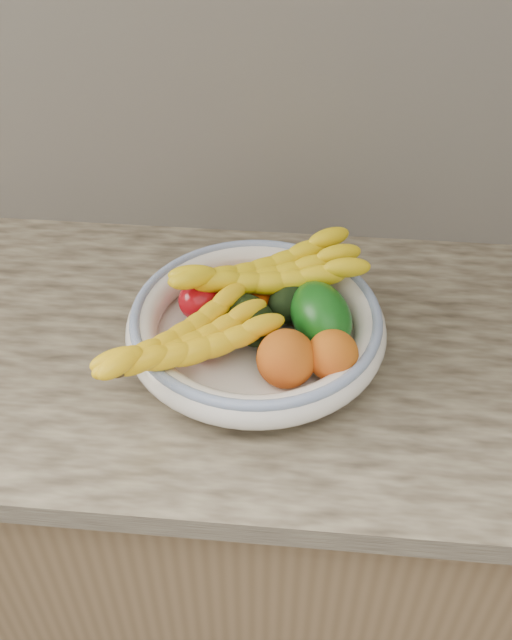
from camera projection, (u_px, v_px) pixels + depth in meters
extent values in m
cube|color=brown|center=(257.00, 511.00, 1.43)|extent=(2.40, 0.62, 0.86)
cube|color=tan|center=(257.00, 349.00, 1.13)|extent=(2.44, 0.66, 0.04)
cube|color=beige|center=(274.00, 103.00, 1.18)|extent=(2.40, 0.02, 0.50)
cylinder|color=white|center=(256.00, 345.00, 1.10)|extent=(0.13, 0.13, 0.02)
cylinder|color=white|center=(256.00, 339.00, 1.09)|extent=(0.32, 0.32, 0.01)
torus|color=white|center=(256.00, 326.00, 1.07)|extent=(0.39, 0.39, 0.05)
torus|color=#36579A|center=(256.00, 315.00, 1.05)|extent=(0.37, 0.37, 0.02)
ellipsoid|color=orange|center=(247.00, 280.00, 1.14)|extent=(0.06, 0.06, 0.05)
ellipsoid|color=#E94E04|center=(273.00, 284.00, 1.13)|extent=(0.06, 0.06, 0.05)
ellipsoid|color=#FF5505|center=(260.00, 300.00, 1.10)|extent=(0.06, 0.06, 0.04)
ellipsoid|color=#F26005|center=(248.00, 285.00, 1.13)|extent=(0.05, 0.05, 0.05)
ellipsoid|color=#9E0A13|center=(201.00, 300.00, 1.09)|extent=(0.07, 0.07, 0.06)
ellipsoid|color=red|center=(199.00, 337.00, 1.03)|extent=(0.08, 0.08, 0.06)
ellipsoid|color=black|center=(250.00, 320.00, 1.05)|extent=(0.12, 0.12, 0.07)
ellipsoid|color=black|center=(295.00, 300.00, 1.09)|extent=(0.11, 0.12, 0.07)
ellipsoid|color=#0E4D0F|center=(321.00, 316.00, 1.04)|extent=(0.15, 0.16, 0.11)
ellipsoid|color=orange|center=(286.00, 359.00, 0.99)|extent=(0.11, 0.11, 0.08)
ellipsoid|color=orange|center=(332.00, 355.00, 0.99)|extent=(0.09, 0.09, 0.07)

